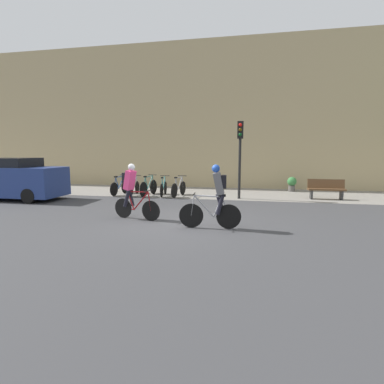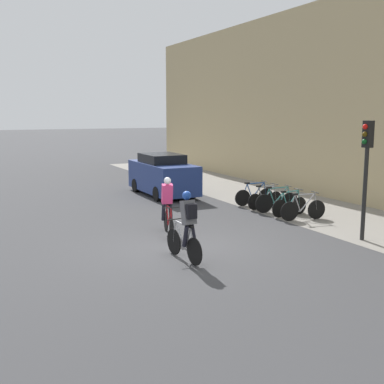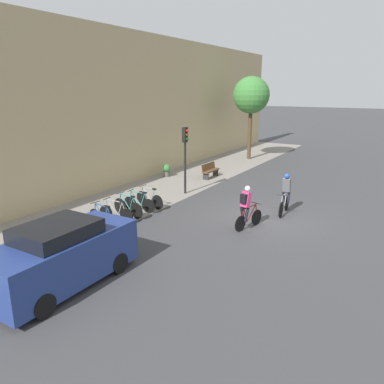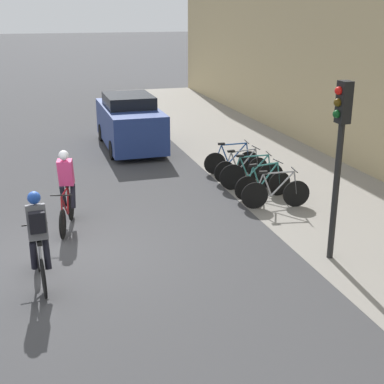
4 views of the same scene
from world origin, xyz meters
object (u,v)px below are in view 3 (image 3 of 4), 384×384
(parked_bike_2, at_px, (128,207))
(parked_car, at_px, (62,255))
(parked_bike_1, at_px, (116,212))
(bench, at_px, (210,170))
(traffic_light_pole, at_px, (185,148))
(parked_bike_0, at_px, (103,218))
(potted_plant, at_px, (167,170))
(parked_bike_4, at_px, (149,199))
(parked_bike_3, at_px, (139,203))
(cyclist_pink, at_px, (246,206))
(cyclist_grey, at_px, (286,192))

(parked_bike_2, xyz_separation_m, parked_car, (-5.43, -2.31, 0.48))
(parked_bike_1, height_order, bench, parked_bike_1)
(traffic_light_pole, bearing_deg, parked_bike_0, 178.42)
(parked_car, xyz_separation_m, potted_plant, (12.47, 5.21, -0.46))
(parked_bike_4, bearing_deg, parked_bike_2, 179.98)
(parked_bike_0, distance_m, potted_plant, 9.03)
(traffic_light_pole, relative_size, potted_plant, 4.43)
(parked_bike_2, relative_size, parked_bike_3, 1.09)
(cyclist_pink, relative_size, parked_car, 0.41)
(bench, bearing_deg, parked_bike_4, -176.16)
(cyclist_pink, relative_size, parked_bike_1, 1.05)
(parked_bike_4, xyz_separation_m, parked_car, (-6.94, -2.31, 0.49))
(bench, relative_size, potted_plant, 2.03)
(parked_bike_4, bearing_deg, traffic_light_pole, -3.25)
(parked_car, bearing_deg, cyclist_pink, -21.74)
(cyclist_grey, xyz_separation_m, parked_bike_2, (-3.96, 5.63, -0.53))
(cyclist_pink, height_order, parked_bike_4, cyclist_pink)
(cyclist_pink, bearing_deg, potted_plant, 53.37)
(parked_bike_3, height_order, traffic_light_pole, traffic_light_pole)
(parked_bike_0, height_order, parked_car, parked_car)
(parked_bike_2, bearing_deg, parked_bike_4, -0.02)
(cyclist_grey, distance_m, parked_car, 9.96)
(traffic_light_pole, bearing_deg, parked_bike_3, 177.42)
(cyclist_pink, bearing_deg, parked_car, 158.26)
(parked_bike_1, relative_size, potted_plant, 2.15)
(parked_bike_2, bearing_deg, parked_bike_1, -179.91)
(potted_plant, bearing_deg, cyclist_grey, -109.85)
(parked_bike_2, height_order, bench, parked_bike_2)
(parked_bike_4, relative_size, potted_plant, 2.19)
(cyclist_pink, distance_m, potted_plant, 9.80)
(cyclist_pink, distance_m, parked_car, 7.14)
(traffic_light_pole, relative_size, bench, 2.19)
(cyclist_pink, height_order, parked_bike_1, cyclist_pink)
(cyclist_grey, relative_size, traffic_light_pole, 0.52)
(cyclist_grey, height_order, traffic_light_pole, traffic_light_pole)
(traffic_light_pole, xyz_separation_m, parked_car, (-9.80, -2.15, -1.50))
(parked_bike_0, xyz_separation_m, parked_bike_3, (2.27, 0.00, -0.00))
(potted_plant, bearing_deg, parked_bike_3, -155.24)
(parked_bike_4, xyz_separation_m, traffic_light_pole, (2.86, -0.16, 2.00))
(parked_bike_2, distance_m, bench, 8.22)
(cyclist_pink, xyz_separation_m, parked_bike_4, (0.31, 4.96, -0.54))
(parked_bike_1, relative_size, parked_bike_2, 0.95)
(parked_bike_1, bearing_deg, cyclist_grey, -50.06)
(traffic_light_pole, bearing_deg, bench, 9.06)
(cyclist_grey, xyz_separation_m, traffic_light_pole, (0.41, 5.47, 1.46))
(parked_bike_4, bearing_deg, parked_bike_3, 179.97)
(cyclist_grey, relative_size, potted_plant, 2.29)
(cyclist_pink, distance_m, parked_bike_4, 5.00)
(parked_bike_2, xyz_separation_m, parked_bike_4, (1.51, -0.00, -0.01))
(parked_bike_2, relative_size, bench, 1.12)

